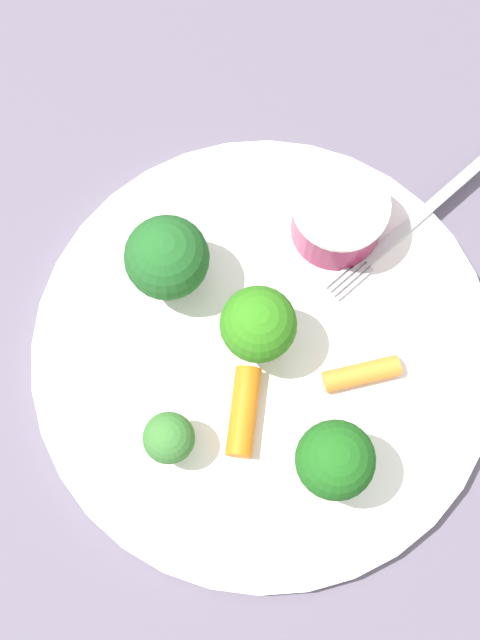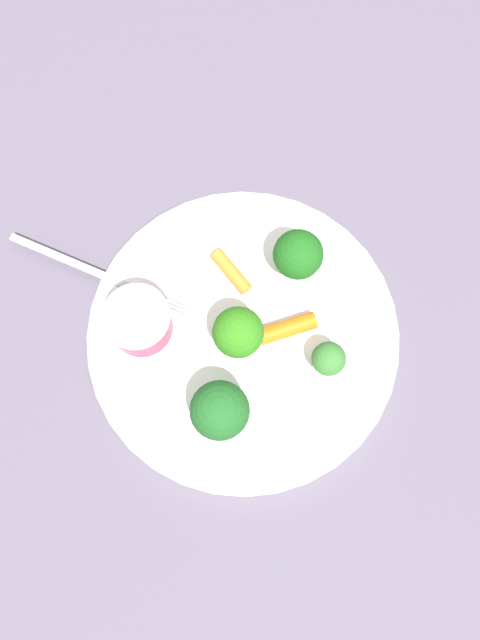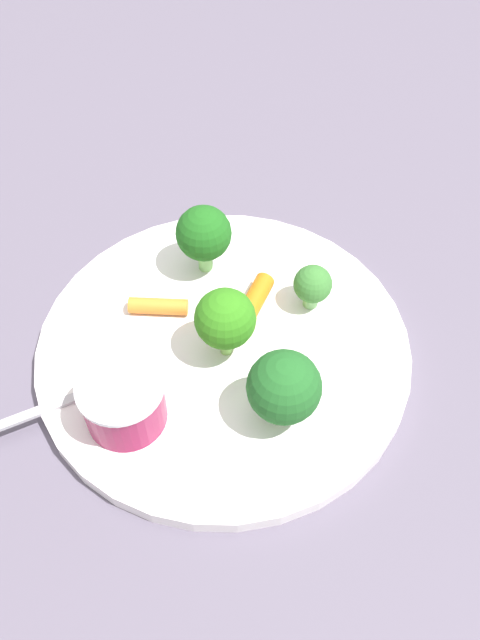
{
  "view_description": "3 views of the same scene",
  "coord_description": "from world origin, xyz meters",
  "px_view_note": "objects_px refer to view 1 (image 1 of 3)",
  "views": [
    {
      "loc": [
        -0.08,
        -0.1,
        0.52
      ],
      "look_at": [
        -0.0,
        0.02,
        0.03
      ],
      "focal_mm": 51.4,
      "sensor_mm": 36.0,
      "label": 1
    },
    {
      "loc": [
        -0.07,
        0.11,
        0.56
      ],
      "look_at": [
        0.01,
        -0.01,
        0.03
      ],
      "focal_mm": 37.32,
      "sensor_mm": 36.0,
      "label": 2
    },
    {
      "loc": [
        0.06,
        0.26,
        0.38
      ],
      "look_at": [
        -0.01,
        -0.01,
        0.03
      ],
      "focal_mm": 36.07,
      "sensor_mm": 36.0,
      "label": 3
    }
  ],
  "objects_px": {
    "sauce_cup": "(338,217)",
    "broccoli_floret_2": "(169,438)",
    "plate": "(264,355)",
    "broccoli_floret_0": "(260,323)",
    "fork": "(431,206)",
    "broccoli_floret_1": "(167,258)",
    "carrot_stick_0": "(244,412)",
    "carrot_stick_1": "(361,374)",
    "broccoli_floret_3": "(335,460)"
  },
  "relations": [
    {
      "from": "broccoli_floret_0",
      "to": "broccoli_floret_1",
      "type": "relative_size",
      "value": 1.0
    },
    {
      "from": "broccoli_floret_0",
      "to": "broccoli_floret_3",
      "type": "xyz_separation_m",
      "value": [
        -0.01,
        -0.08,
        -0.0
      ]
    },
    {
      "from": "carrot_stick_0",
      "to": "fork",
      "type": "height_order",
      "value": "carrot_stick_0"
    },
    {
      "from": "broccoli_floret_0",
      "to": "fork",
      "type": "height_order",
      "value": "broccoli_floret_0"
    },
    {
      "from": "broccoli_floret_1",
      "to": "fork",
      "type": "distance_m",
      "value": 0.16
    },
    {
      "from": "broccoli_floret_0",
      "to": "fork",
      "type": "relative_size",
      "value": 0.34
    },
    {
      "from": "plate",
      "to": "broccoli_floret_2",
      "type": "distance_m",
      "value": 0.08
    },
    {
      "from": "broccoli_floret_0",
      "to": "sauce_cup",
      "type": "bearing_deg",
      "value": 24.19
    },
    {
      "from": "sauce_cup",
      "to": "plate",
      "type": "bearing_deg",
      "value": -151.57
    },
    {
      "from": "fork",
      "to": "carrot_stick_1",
      "type": "bearing_deg",
      "value": -146.15
    },
    {
      "from": "broccoli_floret_0",
      "to": "broccoli_floret_2",
      "type": "xyz_separation_m",
      "value": [
        -0.07,
        -0.02,
        -0.01
      ]
    },
    {
      "from": "broccoli_floret_1",
      "to": "broccoli_floret_3",
      "type": "relative_size",
      "value": 0.99
    },
    {
      "from": "carrot_stick_0",
      "to": "fork",
      "type": "xyz_separation_m",
      "value": [
        0.16,
        0.05,
        -0.01
      ]
    },
    {
      "from": "carrot_stick_1",
      "to": "broccoli_floret_0",
      "type": "bearing_deg",
      "value": 127.89
    },
    {
      "from": "carrot_stick_1",
      "to": "plate",
      "type": "bearing_deg",
      "value": 133.54
    },
    {
      "from": "broccoli_floret_0",
      "to": "fork",
      "type": "bearing_deg",
      "value": 6.47
    },
    {
      "from": "sauce_cup",
      "to": "broccoli_floret_0",
      "type": "height_order",
      "value": "broccoli_floret_0"
    },
    {
      "from": "broccoli_floret_2",
      "to": "carrot_stick_1",
      "type": "relative_size",
      "value": 0.85
    },
    {
      "from": "plate",
      "to": "broccoli_floret_3",
      "type": "relative_size",
      "value": 4.6
    },
    {
      "from": "sauce_cup",
      "to": "broccoli_floret_2",
      "type": "height_order",
      "value": "sauce_cup"
    },
    {
      "from": "plate",
      "to": "carrot_stick_0",
      "type": "distance_m",
      "value": 0.04
    },
    {
      "from": "plate",
      "to": "sauce_cup",
      "type": "distance_m",
      "value": 0.09
    },
    {
      "from": "sauce_cup",
      "to": "broccoli_floret_0",
      "type": "bearing_deg",
      "value": -155.81
    },
    {
      "from": "broccoli_floret_3",
      "to": "fork",
      "type": "distance_m",
      "value": 0.17
    },
    {
      "from": "broccoli_floret_3",
      "to": "fork",
      "type": "relative_size",
      "value": 0.34
    },
    {
      "from": "plate",
      "to": "broccoli_floret_0",
      "type": "xyz_separation_m",
      "value": [
        0.0,
        0.01,
        0.04
      ]
    },
    {
      "from": "broccoli_floret_3",
      "to": "carrot_stick_0",
      "type": "relative_size",
      "value": 1.17
    },
    {
      "from": "carrot_stick_1",
      "to": "sauce_cup",
      "type": "bearing_deg",
      "value": 65.45
    },
    {
      "from": "carrot_stick_0",
      "to": "fork",
      "type": "bearing_deg",
      "value": 16.02
    },
    {
      "from": "sauce_cup",
      "to": "fork",
      "type": "relative_size",
      "value": 0.32
    },
    {
      "from": "broccoli_floret_1",
      "to": "broccoli_floret_3",
      "type": "xyz_separation_m",
      "value": [
        0.02,
        -0.14,
        0.0
      ]
    },
    {
      "from": "plate",
      "to": "broccoli_floret_3",
      "type": "height_order",
      "value": "broccoli_floret_3"
    },
    {
      "from": "broccoli_floret_0",
      "to": "broccoli_floret_3",
      "type": "relative_size",
      "value": 1.0
    },
    {
      "from": "plate",
      "to": "broccoli_floret_1",
      "type": "distance_m",
      "value": 0.08
    },
    {
      "from": "plate",
      "to": "fork",
      "type": "xyz_separation_m",
      "value": [
        0.13,
        0.02,
        0.01
      ]
    },
    {
      "from": "sauce_cup",
      "to": "broccoli_floret_2",
      "type": "distance_m",
      "value": 0.16
    },
    {
      "from": "carrot_stick_0",
      "to": "carrot_stick_1",
      "type": "xyz_separation_m",
      "value": [
        0.07,
        -0.02,
        -0.0
      ]
    },
    {
      "from": "sauce_cup",
      "to": "broccoli_floret_0",
      "type": "distance_m",
      "value": 0.08
    },
    {
      "from": "fork",
      "to": "broccoli_floret_2",
      "type": "bearing_deg",
      "value": -169.09
    },
    {
      "from": "broccoli_floret_2",
      "to": "carrot_stick_1",
      "type": "xyz_separation_m",
      "value": [
        0.11,
        -0.02,
        -0.02
      ]
    },
    {
      "from": "plate",
      "to": "carrot_stick_1",
      "type": "bearing_deg",
      "value": -46.46
    },
    {
      "from": "sauce_cup",
      "to": "broccoli_floret_1",
      "type": "xyz_separation_m",
      "value": [
        -0.1,
        0.03,
        0.01
      ]
    },
    {
      "from": "sauce_cup",
      "to": "broccoli_floret_0",
      "type": "xyz_separation_m",
      "value": [
        -0.07,
        -0.03,
        0.02
      ]
    },
    {
      "from": "broccoli_floret_0",
      "to": "carrot_stick_0",
      "type": "relative_size",
      "value": 1.16
    },
    {
      "from": "carrot_stick_1",
      "to": "carrot_stick_0",
      "type": "bearing_deg",
      "value": 166.14
    },
    {
      "from": "broccoli_floret_1",
      "to": "carrot_stick_1",
      "type": "bearing_deg",
      "value": -60.75
    },
    {
      "from": "broccoli_floret_0",
      "to": "carrot_stick_1",
      "type": "xyz_separation_m",
      "value": [
        0.04,
        -0.05,
        -0.03
      ]
    },
    {
      "from": "broccoli_floret_1",
      "to": "fork",
      "type": "height_order",
      "value": "broccoli_floret_1"
    },
    {
      "from": "carrot_stick_0",
      "to": "sauce_cup",
      "type": "bearing_deg",
      "value": 31.82
    },
    {
      "from": "broccoli_floret_2",
      "to": "plate",
      "type": "bearing_deg",
      "value": 13.32
    }
  ]
}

